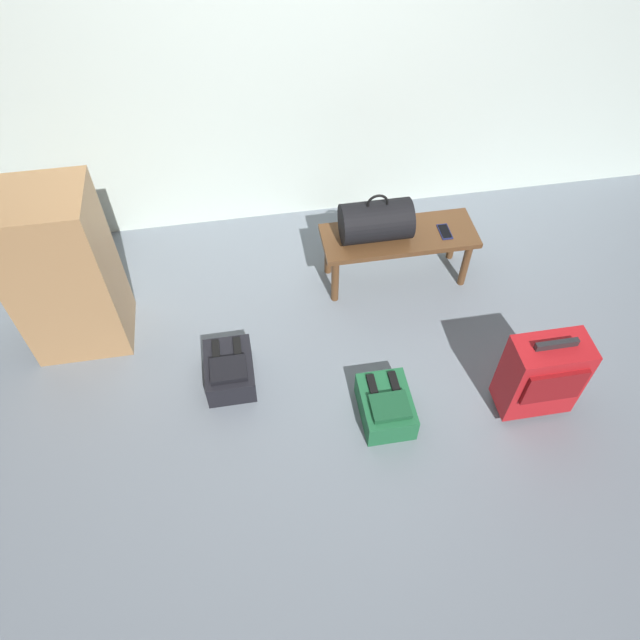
{
  "coord_description": "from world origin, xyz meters",
  "views": [
    {
      "loc": [
        -0.48,
        -2.0,
        3.02
      ],
      "look_at": [
        -0.1,
        0.26,
        0.25
      ],
      "focal_mm": 33.75,
      "sensor_mm": 36.0,
      "label": 1
    }
  ],
  "objects_px": {
    "backpack_dark": "(229,370)",
    "cell_phone": "(445,232)",
    "duffel_bag_black": "(376,221)",
    "side_cabinet": "(62,273)",
    "backpack_green": "(386,406)",
    "bench": "(398,241)",
    "suitcase_upright_red": "(542,375)"
  },
  "relations": [
    {
      "from": "backpack_dark",
      "to": "cell_phone",
      "type": "bearing_deg",
      "value": 23.43
    },
    {
      "from": "duffel_bag_black",
      "to": "backpack_dark",
      "type": "height_order",
      "value": "duffel_bag_black"
    },
    {
      "from": "side_cabinet",
      "to": "duffel_bag_black",
      "type": "bearing_deg",
      "value": 5.02
    },
    {
      "from": "backpack_green",
      "to": "bench",
      "type": "bearing_deg",
      "value": 73.35
    },
    {
      "from": "duffel_bag_black",
      "to": "side_cabinet",
      "type": "xyz_separation_m",
      "value": [
        -1.87,
        -0.16,
        0.02
      ]
    },
    {
      "from": "backpack_green",
      "to": "side_cabinet",
      "type": "xyz_separation_m",
      "value": [
        -1.72,
        0.89,
        0.46
      ]
    },
    {
      "from": "backpack_green",
      "to": "side_cabinet",
      "type": "distance_m",
      "value": 1.99
    },
    {
      "from": "backpack_green",
      "to": "backpack_dark",
      "type": "bearing_deg",
      "value": 155.34
    },
    {
      "from": "backpack_dark",
      "to": "side_cabinet",
      "type": "relative_size",
      "value": 0.35
    },
    {
      "from": "bench",
      "to": "duffel_bag_black",
      "type": "xyz_separation_m",
      "value": [
        -0.16,
        0.0,
        0.19
      ]
    },
    {
      "from": "cell_phone",
      "to": "suitcase_upright_red",
      "type": "xyz_separation_m",
      "value": [
        0.23,
        -1.1,
        -0.09
      ]
    },
    {
      "from": "bench",
      "to": "suitcase_upright_red",
      "type": "distance_m",
      "value": 1.25
    },
    {
      "from": "backpack_dark",
      "to": "side_cabinet",
      "type": "bearing_deg",
      "value": 149.92
    },
    {
      "from": "suitcase_upright_red",
      "to": "backpack_green",
      "type": "xyz_separation_m",
      "value": [
        -0.84,
        0.08,
        -0.22
      ]
    },
    {
      "from": "backpack_green",
      "to": "side_cabinet",
      "type": "relative_size",
      "value": 0.35
    },
    {
      "from": "suitcase_upright_red",
      "to": "side_cabinet",
      "type": "relative_size",
      "value": 0.55
    },
    {
      "from": "bench",
      "to": "suitcase_upright_red",
      "type": "relative_size",
      "value": 1.66
    },
    {
      "from": "duffel_bag_black",
      "to": "side_cabinet",
      "type": "distance_m",
      "value": 1.88
    },
    {
      "from": "duffel_bag_black",
      "to": "cell_phone",
      "type": "distance_m",
      "value": 0.47
    },
    {
      "from": "bench",
      "to": "backpack_green",
      "type": "xyz_separation_m",
      "value": [
        -0.32,
        -1.06,
        -0.24
      ]
    },
    {
      "from": "backpack_dark",
      "to": "suitcase_upright_red",
      "type": "bearing_deg",
      "value": -15.48
    },
    {
      "from": "bench",
      "to": "duffel_bag_black",
      "type": "relative_size",
      "value": 2.27
    },
    {
      "from": "cell_phone",
      "to": "suitcase_upright_red",
      "type": "relative_size",
      "value": 0.24
    },
    {
      "from": "suitcase_upright_red",
      "to": "backpack_green",
      "type": "height_order",
      "value": "suitcase_upright_red"
    },
    {
      "from": "bench",
      "to": "suitcase_upright_red",
      "type": "xyz_separation_m",
      "value": [
        0.52,
        -1.13,
        -0.03
      ]
    },
    {
      "from": "bench",
      "to": "duffel_bag_black",
      "type": "distance_m",
      "value": 0.25
    },
    {
      "from": "suitcase_upright_red",
      "to": "backpack_green",
      "type": "bearing_deg",
      "value": 174.83
    },
    {
      "from": "duffel_bag_black",
      "to": "backpack_dark",
      "type": "xyz_separation_m",
      "value": [
        -1.01,
        -0.67,
        -0.44
      ]
    },
    {
      "from": "duffel_bag_black",
      "to": "suitcase_upright_red",
      "type": "height_order",
      "value": "duffel_bag_black"
    },
    {
      "from": "backpack_green",
      "to": "side_cabinet",
      "type": "height_order",
      "value": "side_cabinet"
    },
    {
      "from": "cell_phone",
      "to": "suitcase_upright_red",
      "type": "distance_m",
      "value": 1.13
    },
    {
      "from": "cell_phone",
      "to": "backpack_dark",
      "type": "bearing_deg",
      "value": -156.57
    }
  ]
}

